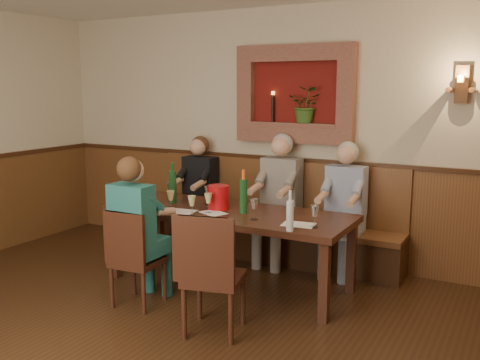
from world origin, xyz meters
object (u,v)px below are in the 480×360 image
at_px(person_bench_mid, 278,211).
at_px(person_bench_right, 343,221).
at_px(bench, 270,230).
at_px(dining_table, 228,218).
at_px(person_chair_front, 139,244).
at_px(person_bench_left, 196,204).
at_px(wine_bottle_green_b, 173,186).
at_px(wine_bottle_green_a, 243,195).
at_px(chair_near_right, 214,298).
at_px(water_bottle, 290,215).
at_px(chair_near_left, 137,277).
at_px(spittoon_bucket, 218,197).

xyz_separation_m(person_bench_mid, person_bench_right, (0.73, 0.00, -0.02)).
bearing_deg(person_bench_right, bench, 173.20).
bearing_deg(dining_table, person_chair_front, -120.94).
xyz_separation_m(dining_table, person_bench_left, (-0.92, 0.84, -0.12)).
distance_m(person_bench_right, wine_bottle_green_b, 1.79).
bearing_deg(wine_bottle_green_a, chair_near_right, -75.67).
xyz_separation_m(chair_near_right, water_bottle, (0.40, 0.57, 0.60)).
bearing_deg(dining_table, person_bench_mid, 80.48).
xyz_separation_m(chair_near_left, spittoon_bucket, (0.35, 0.83, 0.61)).
relative_size(dining_table, person_bench_right, 1.74).
bearing_deg(bench, wine_bottle_green_b, -126.48).
height_order(person_chair_front, wine_bottle_green_b, person_chair_front).
relative_size(chair_near_left, person_bench_right, 0.64).
distance_m(spittoon_bucket, wine_bottle_green_b, 0.56).
bearing_deg(person_chair_front, water_bottle, 16.77).
xyz_separation_m(dining_table, water_bottle, (0.81, -0.39, 0.21)).
height_order(chair_near_left, person_chair_front, person_chair_front).
distance_m(person_bench_right, person_chair_front, 2.10).
bearing_deg(dining_table, water_bottle, -25.80).
height_order(person_bench_left, water_bottle, person_bench_left).
distance_m(chair_near_right, person_bench_right, 1.88).
bearing_deg(chair_near_left, spittoon_bucket, 62.73).
distance_m(person_bench_left, wine_bottle_green_b, 0.92).
bearing_deg(person_bench_left, person_bench_right, -0.03).
bearing_deg(chair_near_right, person_bench_left, 112.17).
xyz_separation_m(person_bench_mid, wine_bottle_green_a, (0.04, -0.86, 0.33)).
bearing_deg(wine_bottle_green_a, bench, 100.37).
distance_m(chair_near_left, wine_bottle_green_b, 1.10).
bearing_deg(person_bench_mid, chair_near_left, -110.05).
xyz_separation_m(chair_near_left, chair_near_right, (0.88, -0.14, 0.03)).
xyz_separation_m(person_bench_left, person_bench_mid, (1.06, -0.00, 0.03)).
xyz_separation_m(person_chair_front, water_bottle, (1.28, 0.39, 0.33)).
bearing_deg(person_bench_right, spittoon_bucket, -140.12).
relative_size(person_bench_right, person_chair_front, 1.02).
relative_size(person_bench_left, person_bench_mid, 0.95).
xyz_separation_m(chair_near_right, person_chair_front, (-0.88, 0.18, 0.27)).
xyz_separation_m(bench, person_bench_left, (-0.92, -0.10, 0.23)).
relative_size(wine_bottle_green_a, water_bottle, 1.21).
height_order(spittoon_bucket, wine_bottle_green_b, wine_bottle_green_b).
height_order(dining_table, chair_near_left, chair_near_left).
relative_size(person_bench_right, water_bottle, 4.03).
relative_size(bench, chair_near_right, 3.04).
relative_size(dining_table, person_bench_mid, 1.68).
height_order(person_bench_left, person_bench_mid, person_bench_mid).
bearing_deg(bench, person_bench_left, -173.61).
height_order(chair_near_left, spittoon_bucket, spittoon_bucket).
relative_size(spittoon_bucket, wine_bottle_green_b, 0.56).
bearing_deg(person_bench_left, chair_near_left, -74.60).
xyz_separation_m(chair_near_left, person_bench_right, (1.34, 1.66, 0.31)).
xyz_separation_m(person_chair_front, spittoon_bucket, (0.35, 0.79, 0.31)).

